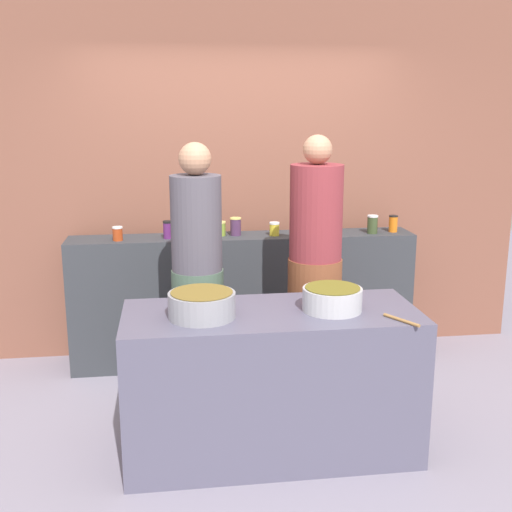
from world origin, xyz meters
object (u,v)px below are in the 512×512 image
Objects in this scene: preserve_jar_6 at (307,228)px; preserve_jar_9 at (393,224)px; cook_with_tongs at (198,294)px; preserve_jar_8 at (372,224)px; preserve_jar_0 at (118,234)px; preserve_jar_7 at (322,227)px; wooden_spoon at (401,320)px; preserve_jar_1 at (168,230)px; preserve_jar_4 at (236,226)px; cooking_pot_center at (332,299)px; preserve_jar_2 at (182,230)px; preserve_jar_3 at (221,228)px; preserve_jar_5 at (274,229)px; cook_in_cap at (315,285)px; cooking_pot_left at (202,305)px.

preserve_jar_6 is 0.71m from preserve_jar_9.
preserve_jar_8 is at bearing 28.98° from cook_with_tongs.
preserve_jar_7 is at bearing 1.25° from preserve_jar_0.
preserve_jar_1 is at bearing 127.52° from wooden_spoon.
preserve_jar_8 is at bearing -168.85° from preserve_jar_9.
preserve_jar_4 is 1.51m from cooking_pot_center.
cooking_pot_center is (0.40, -1.44, -0.16)m from preserve_jar_4.
preserve_jar_8 is at bearing -0.56° from preserve_jar_1.
preserve_jar_0 is at bearing -178.83° from preserve_jar_9.
preserve_jar_4 is at bearing 3.36° from preserve_jar_2.
preserve_jar_3 is 1.90m from wooden_spoon.
preserve_jar_0 is 0.73× the size of preserve_jar_8.
wooden_spoon is (-0.54, -1.65, -0.22)m from preserve_jar_9.
cook_with_tongs reaches higher than preserve_jar_0.
preserve_jar_3 is 0.84× the size of preserve_jar_9.
preserve_jar_6 reaches higher than cooking_pot_center.
preserve_jar_5 is 0.06× the size of cook_in_cap.
cooking_pot_center is 0.95m from cook_with_tongs.
preserve_jar_5 is at bearing -9.91° from preserve_jar_4.
preserve_jar_1 is at bearing 179.44° from preserve_jar_8.
cooking_pot_left is at bearing -87.02° from preserve_jar_2.
preserve_jar_1 is at bearing -164.66° from preserve_jar_2.
cook_with_tongs is at bearing -111.65° from preserve_jar_4.
cook_in_cap is (-0.63, -0.73, -0.27)m from preserve_jar_8.
cooking_pot_center is at bearing -59.81° from preserve_jar_2.
preserve_jar_2 is at bearing 15.34° from preserve_jar_1.
cooking_pot_left is (-1.61, -1.43, -0.16)m from preserve_jar_9.
preserve_jar_5 is at bearing -178.89° from preserve_jar_9.
preserve_jar_1 is 2.07m from wooden_spoon.
preserve_jar_0 is 0.79× the size of preserve_jar_9.
preserve_jar_0 is 0.06× the size of cook_in_cap.
preserve_jar_7 is (0.13, 0.03, 0.00)m from preserve_jar_6.
cook_in_cap reaches higher than preserve_jar_9.
preserve_jar_6 reaches higher than preserve_jar_2.
preserve_jar_7 is at bearing 91.81° from wooden_spoon.
preserve_jar_6 is 0.78m from cook_in_cap.
preserve_jar_8 is at bearing -3.45° from preserve_jar_3.
wooden_spoon is (0.18, -1.62, -0.21)m from preserve_jar_6.
cooking_pot_center is 0.41m from wooden_spoon.
cooking_pot_center is at bearing -101.06° from preserve_jar_7.
preserve_jar_5 is 0.43× the size of wooden_spoon.
preserve_jar_6 is at bearing -2.63° from preserve_jar_2.
preserve_jar_0 is at bearing 125.57° from cook_with_tongs.
preserve_jar_1 is 0.99× the size of preserve_jar_4.
cooking_pot_center is at bearing 1.74° from cooking_pot_left.
preserve_jar_5 is 1.40m from cooking_pot_center.
preserve_jar_0 is 0.78m from preserve_jar_3.
preserve_jar_3 is at bearing 173.87° from preserve_jar_6.
preserve_jar_5 is 0.38m from preserve_jar_7.
preserve_jar_2 is 0.42m from preserve_jar_4.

